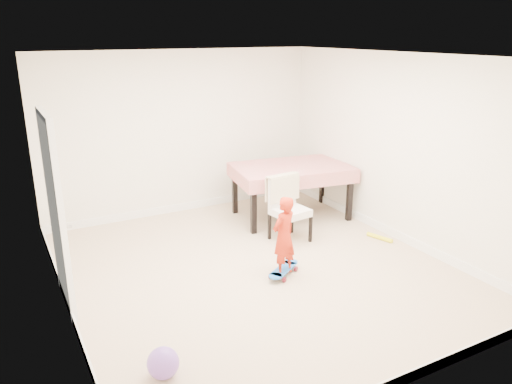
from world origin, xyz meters
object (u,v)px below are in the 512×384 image
dining_table (291,191)px  balloon (163,363)px  child (284,239)px  skateboard (283,272)px  dining_chair (290,210)px

dining_table → balloon: bearing=-128.7°
child → skateboard: bearing=-149.7°
dining_table → dining_chair: dining_chair is taller
dining_chair → child: child is taller
dining_table → dining_chair: bearing=-114.2°
dining_chair → skateboard: bearing=-133.3°
dining_chair → skateboard: 1.15m
child → dining_table: bearing=-144.4°
skateboard → balloon: 2.21m
dining_table → dining_chair: 0.98m
child → balloon: 2.21m
dining_table → skateboard: (-1.17, -1.68, -0.38)m
dining_chair → child: 1.11m
dining_table → balloon: size_ratio=6.40×
dining_chair → balloon: bearing=-149.0°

